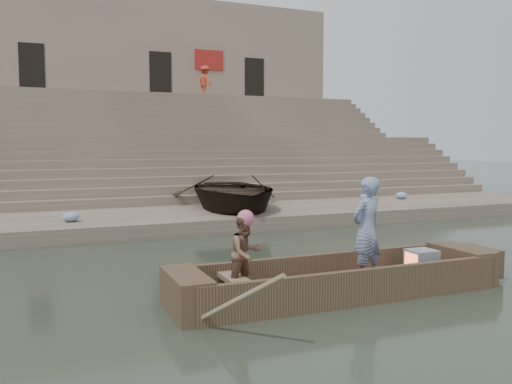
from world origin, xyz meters
TOP-DOWN VIEW (x-y plane):
  - ground at (0.00, 0.00)m, footprint 120.00×120.00m
  - lower_landing at (0.00, 8.00)m, footprint 32.00×4.00m
  - mid_landing at (0.00, 15.50)m, footprint 32.00×3.00m
  - upper_landing at (0.00, 22.50)m, footprint 32.00×3.00m
  - ghat_steps at (0.00, 17.19)m, footprint 32.00×11.00m
  - building_wall at (0.00, 26.50)m, footprint 32.00×5.07m
  - main_rowboat at (2.43, -0.23)m, footprint 5.00×1.30m
  - rowboat_trim at (2.64, -0.24)m, footprint 6.04×2.63m
  - standing_man at (2.86, -0.35)m, footprint 0.71×0.57m
  - rowing_man at (0.82, -0.18)m, footprint 0.68×0.60m
  - television at (4.09, -0.23)m, footprint 0.46×0.42m
  - beached_rowboat at (3.73, 8.34)m, footprint 4.57×5.82m
  - pedestrian at (7.22, 22.29)m, footprint 0.86×1.26m
  - cloth_bundles at (6.21, 8.30)m, footprint 12.36×2.02m

SIDE VIEW (x-z plane):
  - ground at x=0.00m, z-range 0.00..0.00m
  - main_rowboat at x=2.43m, z-range 0.00..0.22m
  - lower_landing at x=0.00m, z-range 0.00..0.40m
  - rowboat_trim at x=2.64m, z-range -0.62..1.23m
  - television at x=4.09m, z-range 0.22..0.62m
  - cloth_bundles at x=6.21m, z-range 0.40..0.66m
  - rowing_man at x=0.82m, z-range 0.22..1.40m
  - beached_rowboat at x=3.73m, z-range 0.40..1.50m
  - standing_man at x=2.86m, z-range 0.22..1.93m
  - mid_landing at x=0.00m, z-range 0.00..2.80m
  - ghat_steps at x=0.00m, z-range -0.80..4.40m
  - upper_landing at x=0.00m, z-range 0.00..5.20m
  - building_wall at x=0.00m, z-range 0.00..11.20m
  - pedestrian at x=7.22m, z-range 5.20..7.00m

